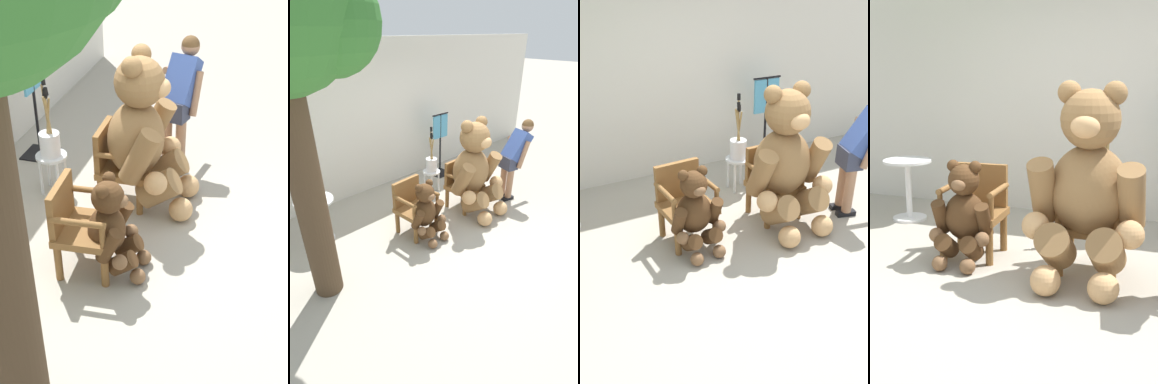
% 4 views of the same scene
% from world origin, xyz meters
% --- Properties ---
extents(ground_plane, '(60.00, 60.00, 0.00)m').
position_xyz_m(ground_plane, '(0.00, 0.00, 0.00)').
color(ground_plane, '#A8A091').
extents(wooden_chair_left, '(0.59, 0.56, 0.86)m').
position_xyz_m(wooden_chair_left, '(-0.57, 0.60, 0.46)').
color(wooden_chair_left, brown).
rests_on(wooden_chair_left, ground).
extents(wooden_chair_right, '(0.58, 0.54, 0.86)m').
position_xyz_m(wooden_chair_right, '(0.57, 0.60, 0.46)').
color(wooden_chair_right, brown).
rests_on(wooden_chair_right, ground).
extents(teddy_bear_large, '(1.01, 0.96, 1.68)m').
position_xyz_m(teddy_bear_large, '(0.57, 0.33, 0.82)').
color(teddy_bear_large, olive).
rests_on(teddy_bear_large, ground).
extents(teddy_bear_small, '(0.58, 0.56, 0.96)m').
position_xyz_m(teddy_bear_small, '(-0.57, 0.31, 0.47)').
color(teddy_bear_small, '#4C3019').
rests_on(teddy_bear_small, ground).
extents(person_visitor, '(0.87, 0.49, 1.50)m').
position_xyz_m(person_visitor, '(1.52, 0.17, 0.90)').
color(person_visitor, black).
rests_on(person_visitor, ground).
extents(white_stool, '(0.34, 0.34, 0.46)m').
position_xyz_m(white_stool, '(0.52, 1.36, 0.36)').
color(white_stool, silver).
rests_on(white_stool, ground).
extents(brush_bucket, '(0.22, 0.22, 0.88)m').
position_xyz_m(brush_bucket, '(0.52, 1.36, 0.65)').
color(brush_bucket, white).
rests_on(brush_bucket, white_stool).
extents(clothing_display_stand, '(0.44, 0.40, 1.36)m').
position_xyz_m(clothing_display_stand, '(1.26, 1.87, 0.72)').
color(clothing_display_stand, black).
rests_on(clothing_display_stand, ground).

